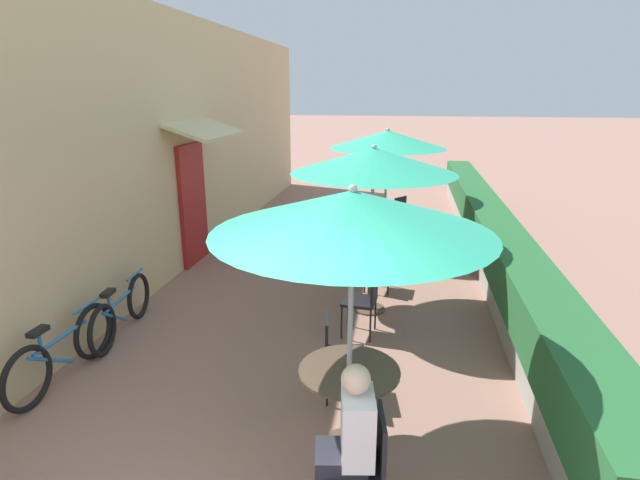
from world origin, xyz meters
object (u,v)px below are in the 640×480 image
patio_table_mid (370,271)px  bicycle_second (121,311)px  patio_table_near (349,389)px  cafe_chair_mid_left (374,258)px  patio_umbrella_mid (374,161)px  patio_umbrella_near (352,212)px  cafe_chair_near_left (337,349)px  cafe_chair_far_left (362,230)px  cafe_chair_mid_right (365,297)px  bicycle_leaning (63,352)px  coffee_cup_far (385,206)px  patio_umbrella_far (388,139)px  coffee_cup_mid (380,254)px  seated_patron_near_right (349,438)px  patio_table_far (385,219)px  cafe_chair_far_right (404,215)px  cafe_chair_near_right (365,459)px

patio_table_mid → bicycle_second: (-3.01, -1.28, -0.25)m
patio_table_near → cafe_chair_mid_left: size_ratio=0.97×
patio_umbrella_mid → cafe_chair_mid_left: bearing=89.8°
patio_table_near → patio_umbrella_near: patio_umbrella_near is taller
cafe_chair_near_left → cafe_chair_far_left: size_ratio=1.00×
cafe_chair_near_left → cafe_chair_mid_right: size_ratio=1.00×
patio_table_near → bicycle_leaning: (-3.08, 0.52, -0.23)m
cafe_chair_mid_right → bicycle_second: 3.06m
patio_table_near → cafe_chair_far_left: 5.16m
cafe_chair_mid_left → coffee_cup_far: 2.30m
cafe_chair_mid_left → bicycle_second: size_ratio=0.54×
patio_umbrella_mid → patio_umbrella_far: 2.96m
patio_umbrella_far → coffee_cup_far: size_ratio=25.66×
patio_umbrella_mid → bicycle_leaning: bearing=-142.5°
patio_table_near → coffee_cup_mid: coffee_cup_mid is taller
patio_umbrella_near → cafe_chair_mid_right: patio_umbrella_near is taller
seated_patron_near_right → cafe_chair_mid_right: 2.86m
cafe_chair_mid_left → cafe_chair_mid_right: (-0.01, -1.53, 0.00)m
patio_table_near → patio_table_far: (0.02, 5.82, 0.00)m
patio_umbrella_far → bicycle_second: (-3.07, -4.24, -1.77)m
seated_patron_near_right → cafe_chair_mid_right: bearing=-6.8°
patio_table_mid → patio_table_far: 2.96m
patio_umbrella_mid → cafe_chair_far_right: bearing=83.2°
patio_table_near → cafe_chair_far_right: 6.50m
cafe_chair_near_left → patio_umbrella_far: 5.33m
patio_table_mid → patio_umbrella_far: size_ratio=0.37×
seated_patron_near_right → coffee_cup_mid: size_ratio=13.89×
patio_umbrella_near → cafe_chair_mid_left: (-0.03, 3.63, -1.58)m
patio_umbrella_far → cafe_chair_near_right: bearing=-88.5°
patio_umbrella_far → cafe_chair_mid_right: bearing=-90.9°
cafe_chair_far_left → bicycle_leaning: size_ratio=0.53×
patio_table_mid → patio_table_far: (0.06, 2.96, 0.00)m
patio_umbrella_near → cafe_chair_mid_left: size_ratio=2.65×
patio_umbrella_far → cafe_chair_far_left: bearing=-119.2°
bicycle_second → patio_table_near: bearing=-33.3°
bicycle_second → patio_umbrella_far: bearing=48.3°
patio_table_far → patio_umbrella_far: bearing=-82.9°
patio_table_near → coffee_cup_far: bearing=89.8°
cafe_chair_near_right → cafe_chair_mid_left: size_ratio=1.00×
cafe_chair_mid_left → coffee_cup_mid: size_ratio=9.67×
coffee_cup_mid → patio_table_far: 2.88m
patio_table_far → cafe_chair_near_left: bearing=-92.5°
cafe_chair_far_right → bicycle_second: 6.00m
patio_table_far → bicycle_second: 5.24m
cafe_chair_near_left → patio_table_far: size_ratio=1.03×
coffee_cup_mid → cafe_chair_mid_right: bearing=-98.0°
cafe_chair_far_left → coffee_cup_far: bearing=8.8°
cafe_chair_far_left → coffee_cup_far: cafe_chair_far_left is taller
cafe_chair_near_left → coffee_cup_far: cafe_chair_near_left is taller
cafe_chair_near_right → cafe_chair_far_left: (-0.55, 5.89, 0.00)m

